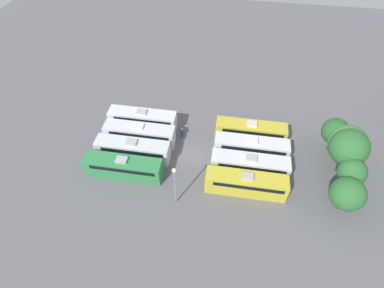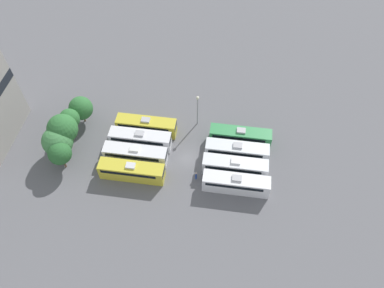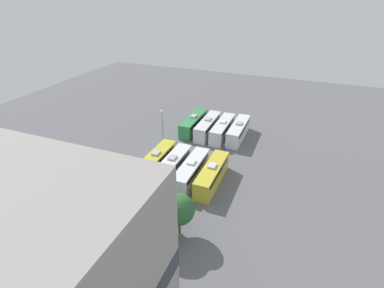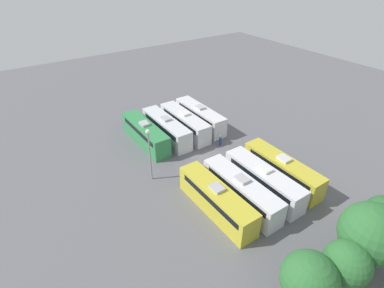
{
  "view_description": "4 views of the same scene",
  "coord_description": "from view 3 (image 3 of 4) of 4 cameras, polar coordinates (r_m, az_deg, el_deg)",
  "views": [
    {
      "loc": [
        30.01,
        4.98,
        36.41
      ],
      "look_at": [
        -0.21,
        0.15,
        2.59
      ],
      "focal_mm": 28.0,
      "sensor_mm": 36.0,
      "label": 1
    },
    {
      "loc": [
        -38.89,
        -6.3,
        56.11
      ],
      "look_at": [
        1.17,
        -0.65,
        2.91
      ],
      "focal_mm": 35.0,
      "sensor_mm": 36.0,
      "label": 2
    },
    {
      "loc": [
        -17.3,
        48.27,
        29.19
      ],
      "look_at": [
        1.76,
        0.25,
        1.69
      ],
      "focal_mm": 28.0,
      "sensor_mm": 36.0,
      "label": 3
    },
    {
      "loc": [
        21.57,
        27.85,
        25.04
      ],
      "look_at": [
        1.4,
        -1.77,
        2.31
      ],
      "focal_mm": 28.0,
      "sensor_mm": 36.0,
      "label": 4
    }
  ],
  "objects": [
    {
      "name": "bus_0",
      "position": [
        64.66,
        8.84,
        2.59
      ],
      "size": [
        2.63,
        11.36,
        3.6
      ],
      "color": "silver",
      "rests_on": "ground_plane"
    },
    {
      "name": "worker_person",
      "position": [
        59.3,
        6.11,
        -0.75
      ],
      "size": [
        0.36,
        0.36,
        1.72
      ],
      "color": "navy",
      "rests_on": "ground_plane"
    },
    {
      "name": "tree_3",
      "position": [
        41.25,
        -13.03,
        -10.18
      ],
      "size": [
        3.81,
        3.81,
        6.09
      ],
      "color": "brown",
      "rests_on": "ground_plane"
    },
    {
      "name": "bus_5",
      "position": [
        50.21,
        -0.12,
        -5.06
      ],
      "size": [
        2.63,
        11.36,
        3.6
      ],
      "color": "silver",
      "rests_on": "ground_plane"
    },
    {
      "name": "tree_0",
      "position": [
        38.79,
        -2.49,
        -12.36
      ],
      "size": [
        4.09,
        4.09,
        6.12
      ],
      "color": "brown",
      "rests_on": "ground_plane"
    },
    {
      "name": "ground_plane",
      "position": [
        59.0,
        1.68,
        -1.64
      ],
      "size": [
        121.71,
        121.71,
        0.0
      ],
      "primitive_type": "plane",
      "color": "slate"
    },
    {
      "name": "tree_2",
      "position": [
        39.15,
        -8.88,
        -9.96
      ],
      "size": [
        5.39,
        5.39,
        8.02
      ],
      "color": "brown",
      "rests_on": "ground_plane"
    },
    {
      "name": "light_pole",
      "position": [
        60.34,
        -5.69,
        4.36
      ],
      "size": [
        0.6,
        0.6,
        7.48
      ],
      "color": "gray",
      "rests_on": "ground_plane"
    },
    {
      "name": "bus_1",
      "position": [
        65.01,
        5.84,
        2.94
      ],
      "size": [
        2.63,
        11.36,
        3.6
      ],
      "color": "silver",
      "rests_on": "ground_plane"
    },
    {
      "name": "bus_3",
      "position": [
        67.42,
        0.3,
        4.04
      ],
      "size": [
        2.63,
        11.36,
        3.6
      ],
      "color": "#338C4C",
      "rests_on": "ground_plane"
    },
    {
      "name": "bus_4",
      "position": [
        49.36,
        3.81,
        -5.78
      ],
      "size": [
        2.63,
        11.36,
        3.6
      ],
      "color": "gold",
      "rests_on": "ground_plane"
    },
    {
      "name": "bus_6",
      "position": [
        51.5,
        -3.73,
        -4.2
      ],
      "size": [
        2.63,
        11.36,
        3.6
      ],
      "color": "silver",
      "rests_on": "ground_plane"
    },
    {
      "name": "tree_1",
      "position": [
        38.69,
        -6.5,
        -12.39
      ],
      "size": [
        5.41,
        5.41,
        6.94
      ],
      "color": "brown",
      "rests_on": "ground_plane"
    },
    {
      "name": "tree_4",
      "position": [
        43.84,
        -15.89,
        -8.87
      ],
      "size": [
        4.57,
        4.57,
        5.94
      ],
      "color": "brown",
      "rests_on": "ground_plane"
    },
    {
      "name": "bus_2",
      "position": [
        66.0,
        3.02,
        3.45
      ],
      "size": [
        2.63,
        11.36,
        3.6
      ],
      "color": "silver",
      "rests_on": "ground_plane"
    },
    {
      "name": "bus_7",
      "position": [
        53.13,
        -6.8,
        -3.25
      ],
      "size": [
        2.63,
        11.36,
        3.6
      ],
      "color": "gold",
      "rests_on": "ground_plane"
    }
  ]
}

